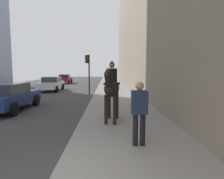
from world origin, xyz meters
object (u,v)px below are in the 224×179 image
Objects in this scene: car_far_lane at (65,79)px; car_near_lane at (51,84)px; mounted_horse_near at (112,88)px; pedestrian_greeting at (139,109)px; traffic_light_near_curb at (88,68)px; car_mid_lane at (8,96)px.

car_near_lane is at bearing -176.45° from car_far_lane.
pedestrian_greeting is at bearing 24.12° from mounted_horse_near.
traffic_light_near_curb reaches higher than mounted_horse_near.
traffic_light_near_curb is at bearing -26.26° from car_mid_lane.
traffic_light_near_curb is at bearing 6.89° from pedestrian_greeting.
mounted_horse_near is at bearing 24.56° from car_near_lane.
pedestrian_greeting reaches higher than car_far_lane.
car_near_lane is (12.45, 5.84, -0.70)m from mounted_horse_near.
mounted_horse_near is at bearing -116.06° from car_mid_lane.
car_far_lane is (26.24, 7.55, -0.36)m from pedestrian_greeting.
traffic_light_near_curb reaches higher than pedestrian_greeting.
traffic_light_near_curb reaches higher than car_mid_lane.
traffic_light_near_curb is at bearing -160.62° from mounted_horse_near.
mounted_horse_near reaches higher than car_near_lane.
pedestrian_greeting is at bearing 23.08° from car_near_lane.
pedestrian_greeting is (-2.40, -0.66, -0.35)m from mounted_horse_near.
mounted_horse_near reaches higher than car_mid_lane.
car_mid_lane is at bearing -108.68° from mounted_horse_near.
car_far_lane is at bearing -175.30° from car_near_lane.
car_mid_lane is (2.74, 5.31, -0.69)m from mounted_horse_near.
car_near_lane is 9.72m from car_mid_lane.
pedestrian_greeting is at bearing -165.66° from car_far_lane.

